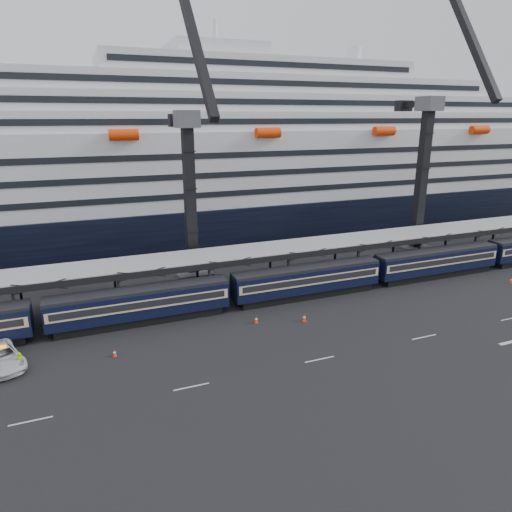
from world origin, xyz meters
name	(u,v)px	position (x,y,z in m)	size (l,w,h in m)	color
ground	(413,318)	(0.00, 0.00, 0.00)	(260.00, 260.00, 0.00)	black
lane_markings	(509,326)	(8.15, -5.23, 0.01)	(111.00, 4.27, 0.02)	beige
train	(331,276)	(-4.65, 10.00, 2.20)	(133.05, 3.00, 4.05)	black
canopy	(347,241)	(0.00, 14.00, 5.25)	(130.00, 6.25, 5.53)	gray
cruise_ship	(253,165)	(-1.08, 45.99, 12.34)	(214.09, 28.84, 34.00)	black
crane_dark_near	(191,196)	(-20.00, 18.59, 11.93)	(4.50, 17.75, 35.08)	#53565C
crane_dark_mid	(424,172)	(15.00, 17.59, 13.36)	(4.50, 18.24, 39.64)	#53565C
pickup_truck	(1,357)	(-40.89, 5.36, 0.90)	(3.00, 6.50, 1.81)	silver
worker	(20,362)	(-39.22, 3.87, 0.91)	(0.66, 0.44, 1.82)	#9BD70B
traffic_cone_b	(115,353)	(-31.39, 3.54, 0.35)	(0.35, 0.35, 0.70)	#FF3908
traffic_cone_c	(256,319)	(-16.54, 5.36, 0.39)	(0.40, 0.40, 0.79)	#FF3908
traffic_cone_d	(304,318)	(-11.54, 3.80, 0.42)	(0.42, 0.42, 0.84)	#FF3908
traffic_cone_e	(511,280)	(19.75, 4.30, 0.34)	(0.35, 0.35, 0.70)	#FF3908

